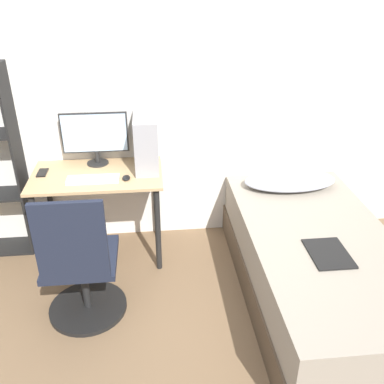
{
  "coord_description": "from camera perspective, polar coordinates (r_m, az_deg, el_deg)",
  "views": [
    {
      "loc": [
        0.06,
        -1.92,
        2.1
      ],
      "look_at": [
        0.32,
        0.61,
        0.75
      ],
      "focal_mm": 40.0,
      "sensor_mm": 36.0,
      "label": 1
    }
  ],
  "objects": [
    {
      "name": "bed",
      "position": [
        3.1,
        16.29,
        -9.75
      ],
      "size": [
        0.97,
        1.96,
        0.52
      ],
      "color": "#4C3D2D",
      "rests_on": "ground_plane"
    },
    {
      "name": "pillow",
      "position": [
        3.51,
        12.92,
        1.5
      ],
      "size": [
        0.74,
        0.36,
        0.11
      ],
      "color": "#B2B7C6",
      "rests_on": "bed"
    },
    {
      "name": "phone",
      "position": [
        3.39,
        -19.32,
        2.45
      ],
      "size": [
        0.07,
        0.14,
        0.01
      ],
      "color": "black",
      "rests_on": "desk"
    },
    {
      "name": "desk",
      "position": [
        3.33,
        -12.37,
        0.5
      ],
      "size": [
        0.97,
        0.58,
        0.72
      ],
      "color": "tan",
      "rests_on": "ground_plane"
    },
    {
      "name": "mouse",
      "position": [
        3.14,
        -8.77,
        1.88
      ],
      "size": [
        0.06,
        0.09,
        0.02
      ],
      "color": "black",
      "rests_on": "desk"
    },
    {
      "name": "ground_plane",
      "position": [
        2.84,
        -5.57,
        -19.76
      ],
      "size": [
        14.0,
        14.0,
        0.0
      ],
      "primitive_type": "plane",
      "color": "brown"
    },
    {
      "name": "office_chair",
      "position": [
        2.87,
        -14.56,
        -10.34
      ],
      "size": [
        0.53,
        0.53,
        0.96
      ],
      "color": "black",
      "rests_on": "ground_plane"
    },
    {
      "name": "keyboard",
      "position": [
        3.17,
        -13.06,
        1.66
      ],
      "size": [
        0.37,
        0.13,
        0.02
      ],
      "color": "silver",
      "rests_on": "desk"
    },
    {
      "name": "monitor",
      "position": [
        3.36,
        -12.83,
        7.35
      ],
      "size": [
        0.5,
        0.17,
        0.41
      ],
      "color": "black",
      "rests_on": "desk"
    },
    {
      "name": "pc_tower",
      "position": [
        3.24,
        -6.14,
        6.58
      ],
      "size": [
        0.17,
        0.38,
        0.41
      ],
      "color": "#99999E",
      "rests_on": "desk"
    },
    {
      "name": "magazine",
      "position": [
        2.79,
        17.75,
        -7.8
      ],
      "size": [
        0.24,
        0.32,
        0.01
      ],
      "color": "black",
      "rests_on": "bed"
    },
    {
      "name": "wall_back",
      "position": [
        3.36,
        -6.94,
        13.13
      ],
      "size": [
        8.0,
        0.05,
        2.5
      ],
      "color": "silver",
      "rests_on": "ground_plane"
    }
  ]
}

